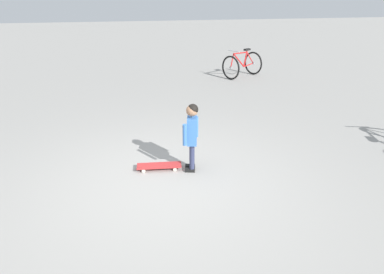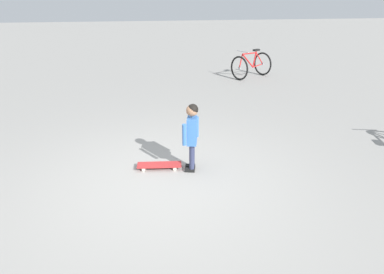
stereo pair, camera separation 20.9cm
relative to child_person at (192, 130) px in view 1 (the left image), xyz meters
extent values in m
plane|color=gray|center=(0.45, 0.36, -0.66)|extent=(50.00, 50.00, 0.00)
cylinder|color=#2D3351|center=(0.01, 0.05, -0.42)|extent=(0.08, 0.08, 0.42)
cube|color=black|center=(0.04, 0.05, -0.63)|extent=(0.16, 0.11, 0.05)
cylinder|color=#2D3351|center=(-0.01, -0.05, -0.42)|extent=(0.08, 0.08, 0.42)
cube|color=black|center=(0.02, -0.06, -0.63)|extent=(0.16, 0.11, 0.05)
cube|color=#386BB7|center=(0.00, 0.00, -0.01)|extent=(0.18, 0.26, 0.40)
cylinder|color=#386BB7|center=(0.13, 0.13, -0.01)|extent=(0.06, 0.06, 0.32)
cylinder|color=#386BB7|center=(-0.09, -0.14, -0.01)|extent=(0.06, 0.06, 0.32)
sphere|color=#9E7051|center=(0.00, 0.00, 0.31)|extent=(0.17, 0.17, 0.17)
sphere|color=black|center=(-0.01, 0.00, 0.32)|extent=(0.16, 0.16, 0.16)
cube|color=#B22D2D|center=(0.49, -0.10, -0.59)|extent=(0.69, 0.24, 0.02)
cube|color=#B7B7BC|center=(0.73, -0.12, -0.61)|extent=(0.04, 0.11, 0.02)
cube|color=#B7B7BC|center=(0.26, -0.08, -0.61)|extent=(0.04, 0.11, 0.02)
cylinder|color=beige|center=(0.74, -0.04, -0.63)|extent=(0.06, 0.03, 0.06)
cylinder|color=beige|center=(0.73, -0.19, -0.63)|extent=(0.06, 0.03, 0.06)
cylinder|color=beige|center=(0.26, -0.01, -0.63)|extent=(0.06, 0.03, 0.06)
cylinder|color=beige|center=(0.25, -0.16, -0.63)|extent=(0.06, 0.03, 0.06)
torus|color=black|center=(-2.11, -5.26, -0.30)|extent=(0.40, 0.64, 0.71)
torus|color=black|center=(-2.99, -5.77, -0.30)|extent=(0.40, 0.64, 0.71)
cylinder|color=#B7B7BC|center=(-2.11, -5.26, -0.30)|extent=(0.08, 0.08, 0.06)
cylinder|color=#B7B7BC|center=(-2.99, -5.77, -0.30)|extent=(0.08, 0.08, 0.06)
cylinder|color=red|center=(-2.40, -5.43, -0.13)|extent=(0.47, 0.29, 0.48)
cylinder|color=red|center=(-2.45, -5.46, 0.09)|extent=(0.53, 0.33, 0.06)
cylinder|color=red|center=(-2.66, -5.58, -0.12)|extent=(0.14, 0.10, 0.48)
cylinder|color=red|center=(-2.80, -5.66, -0.33)|extent=(0.39, 0.24, 0.08)
cylinder|color=red|center=(-2.85, -5.69, -0.11)|extent=(0.32, 0.20, 0.40)
cylinder|color=red|center=(-2.15, -5.28, -0.10)|extent=(0.13, 0.09, 0.41)
cube|color=black|center=(-2.70, -5.60, 0.16)|extent=(0.24, 0.20, 0.05)
cylinder|color=#B7B7BC|center=(-2.19, -5.31, 0.18)|extent=(0.25, 0.41, 0.02)
camera|label=1|loc=(0.80, 4.53, 1.94)|focal=31.93mm
camera|label=2|loc=(0.59, 4.57, 1.94)|focal=31.93mm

